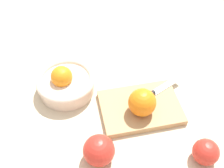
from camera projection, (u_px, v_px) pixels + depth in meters
name	position (u px, v px, depth m)	size (l,w,h in m)	color
ground_plane	(114.00, 125.00, 0.80)	(2.40, 2.40, 0.00)	beige
bowl	(66.00, 83.00, 0.86)	(0.18, 0.18, 0.10)	beige
cutting_board	(140.00, 107.00, 0.83)	(0.23, 0.16, 0.02)	tan
orange_on_board	(142.00, 102.00, 0.78)	(0.08, 0.08, 0.08)	orange
knife	(157.00, 91.00, 0.85)	(0.14, 0.10, 0.01)	silver
apple_front_left	(99.00, 150.00, 0.70)	(0.08, 0.08, 0.08)	red
apple_front_right	(206.00, 152.00, 0.71)	(0.07, 0.07, 0.07)	red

